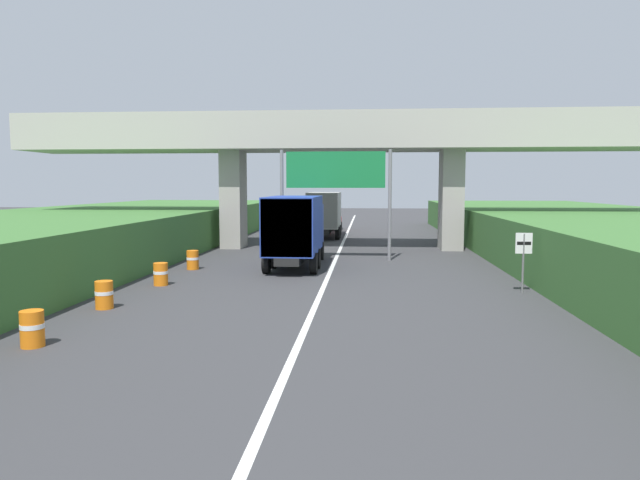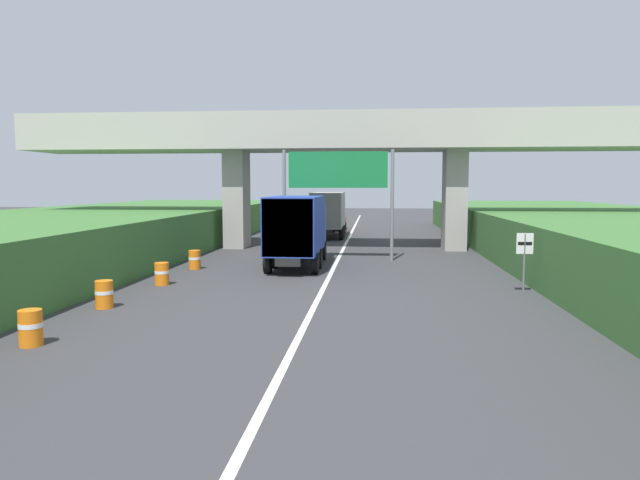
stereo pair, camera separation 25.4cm
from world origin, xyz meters
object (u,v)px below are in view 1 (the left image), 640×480
(construction_barrel_1, at_px, (32,328))
(construction_barrel_2, at_px, (104,295))
(overhead_highway_sign, at_px, (335,178))
(speed_limit_sign, at_px, (523,253))
(truck_blue, at_px, (296,227))
(construction_barrel_4, at_px, (193,260))
(truck_white, at_px, (325,212))
(construction_barrel_3, at_px, (161,274))
(car_red, at_px, (331,220))

(construction_barrel_1, height_order, construction_barrel_2, same)
(overhead_highway_sign, height_order, speed_limit_sign, overhead_highway_sign)
(truck_blue, bearing_deg, construction_barrel_4, -164.69)
(truck_white, height_order, construction_barrel_4, truck_white)
(truck_blue, relative_size, construction_barrel_3, 8.11)
(truck_white, bearing_deg, speed_limit_sign, -68.47)
(car_red, relative_size, construction_barrel_1, 4.56)
(construction_barrel_4, bearing_deg, car_red, 78.87)
(construction_barrel_3, bearing_deg, overhead_highway_sign, 52.37)
(truck_white, relative_size, car_red, 1.78)
(truck_white, xyz_separation_m, truck_blue, (-0.20, -16.47, 0.00))
(overhead_highway_sign, bearing_deg, construction_barrel_1, -110.65)
(overhead_highway_sign, relative_size, construction_barrel_3, 6.53)
(truck_blue, relative_size, construction_barrel_4, 8.11)
(speed_limit_sign, bearing_deg, construction_barrel_2, -164.68)
(construction_barrel_1, bearing_deg, truck_blue, 71.98)
(overhead_highway_sign, height_order, construction_barrel_4, overhead_highway_sign)
(speed_limit_sign, bearing_deg, construction_barrel_4, 160.47)
(construction_barrel_2, height_order, construction_barrel_4, same)
(truck_white, xyz_separation_m, construction_barrel_2, (-5.16, -26.58, -1.47))
(car_red, height_order, construction_barrel_1, car_red)
(speed_limit_sign, bearing_deg, overhead_highway_sign, 129.67)
(car_red, bearing_deg, truck_white, -89.81)
(overhead_highway_sign, relative_size, construction_barrel_2, 6.53)
(truck_white, height_order, construction_barrel_1, truck_white)
(construction_barrel_1, bearing_deg, truck_white, 80.97)
(truck_white, bearing_deg, construction_barrel_4, -105.61)
(truck_white, bearing_deg, construction_barrel_1, -99.03)
(truck_white, bearing_deg, construction_barrel_2, -100.99)
(truck_white, bearing_deg, truck_blue, -90.70)
(car_red, height_order, construction_barrel_3, car_red)
(speed_limit_sign, distance_m, truck_blue, 11.10)
(truck_blue, xyz_separation_m, construction_barrel_1, (-4.72, -14.52, -1.47))
(overhead_highway_sign, bearing_deg, truck_blue, -123.31)
(truck_blue, bearing_deg, speed_limit_sign, -34.27)
(truck_white, height_order, truck_blue, same)
(truck_blue, height_order, construction_barrel_3, truck_blue)
(truck_blue, relative_size, car_red, 1.78)
(overhead_highway_sign, distance_m, construction_barrel_1, 18.78)
(truck_white, distance_m, car_red, 7.41)
(overhead_highway_sign, distance_m, car_red, 21.46)
(overhead_highway_sign, bearing_deg, construction_barrel_4, -148.59)
(construction_barrel_1, bearing_deg, construction_barrel_2, 93.12)
(speed_limit_sign, height_order, construction_barrel_4, speed_limit_sign)
(car_red, relative_size, construction_barrel_2, 4.56)
(speed_limit_sign, distance_m, construction_barrel_3, 13.91)
(truck_white, relative_size, truck_blue, 1.00)
(construction_barrel_1, bearing_deg, speed_limit_sign, 30.79)
(overhead_highway_sign, distance_m, construction_barrel_2, 14.97)
(construction_barrel_1, distance_m, construction_barrel_4, 13.21)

